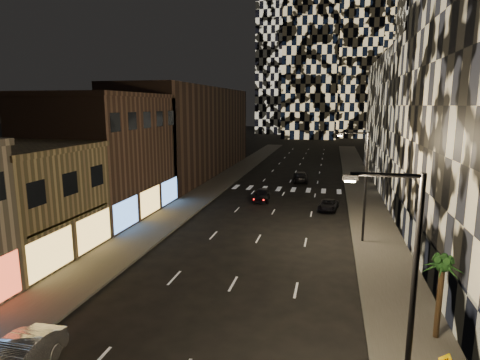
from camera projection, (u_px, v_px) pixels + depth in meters
The scene contains 15 objects.
sidewalk_left at pixel (215, 185), 56.50m from camera, with size 4.00×120.00×0.15m, color #47443F.
sidewalk_right at pixel (363, 192), 52.11m from camera, with size 4.00×120.00×0.15m, color #47443F.
curb_left at pixel (230, 186), 56.04m from camera, with size 0.20×120.00×0.15m, color #4C4C47.
curb_right at pixel (346, 191), 52.57m from camera, with size 0.20×120.00×0.15m, color #4C4C47.
retail_tan at pixel (12, 205), 29.52m from camera, with size 10.00×10.00×8.00m, color #8C7C54.
retail_brown at pixel (104, 157), 41.13m from camera, with size 10.00×15.00×12.00m, color brown.
retail_filler_left at pixel (191, 131), 66.34m from camera, with size 10.00×40.00×14.00m, color brown.
midrise_base at pixel (426, 252), 26.91m from camera, with size 0.60×25.00×3.00m, color #383838.
midrise_filler_right at pixel (439, 122), 54.99m from camera, with size 16.00×40.00×18.00m, color #232326.
streetlight_near at pixel (406, 287), 13.18m from camera, with size 2.55×0.25×9.00m.
streetlight_far at pixel (363, 179), 32.34m from camera, with size 2.55×0.25×9.00m.
car_dark_midlane at pixel (262, 195), 47.51m from camera, with size 1.79×4.45×1.52m, color black.
car_dark_oncoming at pixel (301, 177), 59.63m from camera, with size 2.10×5.18×1.50m, color black.
car_dark_rightlane at pixel (328, 205), 43.35m from camera, with size 1.87×4.06×1.13m, color black.
palm_tree at pixel (442, 270), 18.85m from camera, with size 2.12×2.11×4.17m.
Camera 1 is at (5.77, -3.22, 11.23)m, focal length 30.00 mm.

